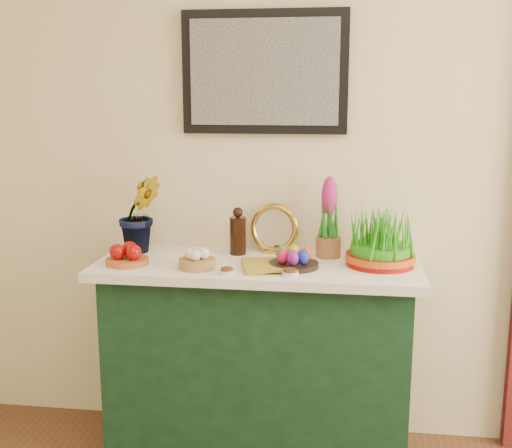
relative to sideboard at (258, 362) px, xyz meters
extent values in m
cube|color=beige|center=(0.32, 0.25, 0.93)|extent=(4.00, 0.04, 2.70)
cube|color=black|center=(0.00, 0.23, 1.27)|extent=(0.74, 0.03, 0.54)
cube|color=#A5A5A5|center=(0.00, 0.21, 1.27)|extent=(0.66, 0.01, 0.46)
cube|color=#163D21|center=(0.00, 0.00, 0.00)|extent=(1.30, 0.45, 0.85)
cube|color=white|center=(0.00, 0.00, 0.45)|extent=(1.40, 0.55, 0.04)
imported|color=#1D701B|center=(-0.56, 0.12, 0.70)|extent=(0.31, 0.30, 0.48)
cylinder|color=#AB5528|center=(-0.55, -0.11, 0.48)|extent=(0.22, 0.22, 0.03)
cylinder|color=#A07240|center=(-0.24, -0.13, 0.49)|extent=(0.20, 0.20, 0.04)
cylinder|color=black|center=(-0.11, 0.13, 0.55)|extent=(0.07, 0.07, 0.17)
sphere|color=black|center=(-0.11, 0.13, 0.66)|extent=(0.05, 0.05, 0.05)
cube|color=gold|center=(0.05, 0.17, 0.47)|extent=(0.10, 0.06, 0.01)
torus|color=gold|center=(0.05, 0.18, 0.58)|extent=(0.23, 0.09, 0.23)
cylinder|color=silver|center=(0.05, 0.18, 0.58)|extent=(0.18, 0.05, 0.17)
imported|color=#B2952A|center=(-0.05, -0.11, 0.48)|extent=(0.19, 0.25, 0.03)
cylinder|color=silver|center=(-0.10, -0.20, 0.47)|extent=(0.06, 0.06, 0.02)
cylinder|color=#592D14|center=(-0.10, -0.20, 0.49)|extent=(0.05, 0.05, 0.01)
cylinder|color=silver|center=(0.16, -0.19, 0.47)|extent=(0.07, 0.07, 0.02)
cylinder|color=#592D14|center=(0.16, -0.19, 0.49)|extent=(0.05, 0.05, 0.01)
cylinder|color=black|center=(0.16, -0.06, 0.48)|extent=(0.27, 0.27, 0.02)
ellipsoid|color=#DA1542|center=(0.12, -0.09, 0.52)|extent=(0.05, 0.05, 0.07)
ellipsoid|color=#1925B3|center=(0.20, -0.09, 0.52)|extent=(0.05, 0.05, 0.07)
ellipsoid|color=gold|center=(0.16, -0.02, 0.52)|extent=(0.05, 0.05, 0.07)
ellipsoid|color=green|center=(0.11, -0.04, 0.52)|extent=(0.05, 0.05, 0.07)
ellipsoid|color=#CA4717|center=(0.21, -0.04, 0.52)|extent=(0.05, 0.05, 0.07)
ellipsoid|color=#791780|center=(0.16, -0.11, 0.52)|extent=(0.05, 0.05, 0.07)
cylinder|color=#975B37|center=(0.30, 0.14, 0.51)|extent=(0.11, 0.11, 0.09)
ellipsoid|color=#CB287B|center=(0.30, 0.14, 0.74)|extent=(0.07, 0.07, 0.17)
cylinder|color=#980805|center=(0.52, 0.02, 0.49)|extent=(0.28, 0.28, 0.05)
cylinder|color=maroon|center=(0.52, 0.02, 0.50)|extent=(0.30, 0.30, 0.03)
camera|label=1|loc=(0.36, -2.67, 1.19)|focal=45.00mm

